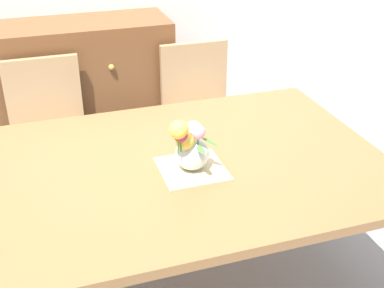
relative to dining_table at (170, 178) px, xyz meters
name	(u,v)px	position (x,y,z in m)	size (l,w,h in m)	color
dining_table	(170,178)	(0.00, 0.00, 0.00)	(1.81, 1.19, 0.73)	olive
chair_left	(49,128)	(-0.45, 0.94, -0.14)	(0.42, 0.42, 0.90)	tan
chair_right	(200,108)	(0.45, 0.94, -0.14)	(0.42, 0.42, 0.90)	tan
dresser	(61,102)	(-0.35, 1.33, -0.16)	(1.40, 0.47, 1.00)	brown
placemat	(192,169)	(0.07, -0.07, 0.07)	(0.26, 0.26, 0.01)	#CCB789
flower_vase	(190,145)	(0.06, -0.08, 0.19)	(0.20, 0.22, 0.25)	silver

